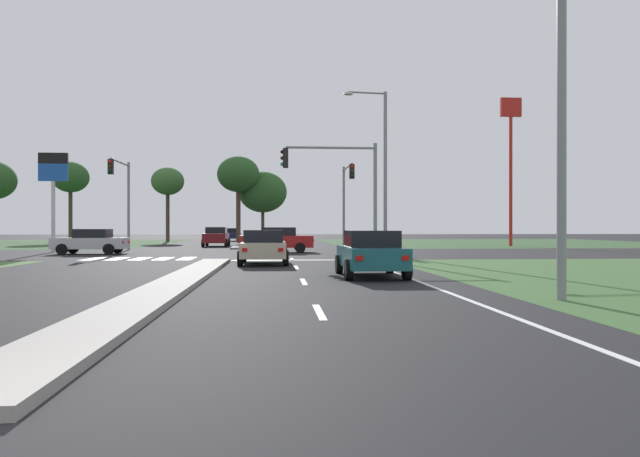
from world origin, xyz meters
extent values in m
plane|color=black|center=(0.00, 30.00, 0.00)|extent=(200.00, 200.00, 0.00)
cube|color=#2D4C28|center=(25.50, 54.50, 0.00)|extent=(35.00, 35.00, 0.01)
cube|color=gray|center=(0.00, 11.00, 0.07)|extent=(1.20, 22.00, 0.14)
cube|color=gray|center=(0.00, 55.00, 0.07)|extent=(1.20, 36.00, 0.14)
cube|color=silver|center=(3.50, 5.89, 0.01)|extent=(0.14, 2.00, 0.01)
cube|color=silver|center=(3.50, 11.89, 0.01)|extent=(0.14, 2.00, 0.01)
cube|color=silver|center=(3.50, 17.89, 0.01)|extent=(0.14, 2.00, 0.01)
cube|color=silver|center=(3.50, 23.89, 0.01)|extent=(0.14, 2.00, 0.01)
cube|color=silver|center=(6.85, 12.00, 0.01)|extent=(0.14, 24.00, 0.01)
cube|color=silver|center=(3.80, 23.00, 0.01)|extent=(6.40, 0.50, 0.01)
cube|color=silver|center=(-6.40, 24.80, 0.01)|extent=(0.70, 2.80, 0.01)
cube|color=silver|center=(-5.25, 24.80, 0.01)|extent=(0.70, 2.80, 0.01)
cube|color=silver|center=(-4.10, 24.80, 0.01)|extent=(0.70, 2.80, 0.01)
cube|color=silver|center=(-2.95, 24.80, 0.01)|extent=(0.70, 2.80, 0.01)
cube|color=silver|center=(-1.80, 24.80, 0.01)|extent=(0.70, 2.80, 0.01)
cube|color=#161E47|center=(-2.35, 62.88, 0.65)|extent=(1.79, 4.26, 0.66)
cube|color=black|center=(-2.35, 63.03, 1.24)|extent=(1.58, 1.96, 0.52)
cube|color=red|center=(-1.67, 65.03, 0.72)|extent=(0.20, 0.04, 0.14)
cube|color=red|center=(-3.04, 65.03, 0.72)|extent=(0.20, 0.04, 0.14)
cylinder|color=black|center=(-1.46, 61.52, 0.32)|extent=(0.22, 0.64, 0.64)
cylinder|color=black|center=(-3.25, 61.52, 0.32)|extent=(0.22, 0.64, 0.64)
cylinder|color=black|center=(-1.46, 64.24, 0.32)|extent=(0.22, 0.64, 0.64)
cylinder|color=black|center=(-3.25, 64.24, 0.32)|extent=(0.22, 0.64, 0.64)
cube|color=#A31919|center=(2.74, 31.76, 0.69)|extent=(4.59, 1.83, 0.75)
cube|color=black|center=(2.89, 31.76, 1.33)|extent=(2.11, 1.61, 0.52)
cube|color=red|center=(5.05, 31.06, 0.77)|extent=(0.04, 0.20, 0.14)
cube|color=red|center=(5.05, 32.45, 0.77)|extent=(0.04, 0.20, 0.14)
cylinder|color=black|center=(1.27, 30.84, 0.32)|extent=(0.64, 0.22, 0.64)
cylinder|color=black|center=(1.27, 32.67, 0.32)|extent=(0.64, 0.22, 0.64)
cylinder|color=black|center=(4.21, 30.84, 0.32)|extent=(0.64, 0.22, 0.64)
cylinder|color=black|center=(4.21, 32.67, 0.32)|extent=(0.64, 0.22, 0.64)
cube|color=maroon|center=(-2.26, 43.93, 0.71)|extent=(1.85, 4.21, 0.77)
cube|color=black|center=(-2.26, 44.08, 1.35)|extent=(1.62, 1.94, 0.52)
cube|color=red|center=(-1.56, 46.06, 0.78)|extent=(0.20, 0.04, 0.14)
cube|color=red|center=(-2.96, 46.06, 0.78)|extent=(0.20, 0.04, 0.14)
cylinder|color=black|center=(-1.34, 42.59, 0.32)|extent=(0.22, 0.64, 0.64)
cylinder|color=black|center=(-3.18, 42.59, 0.32)|extent=(0.22, 0.64, 0.64)
cylinder|color=black|center=(-1.34, 45.28, 0.32)|extent=(0.22, 0.64, 0.64)
cylinder|color=black|center=(-3.18, 45.28, 0.32)|extent=(0.22, 0.64, 0.64)
cube|color=#19565B|center=(5.74, 13.57, 0.64)|extent=(1.76, 4.11, 0.64)
cube|color=black|center=(5.74, 13.42, 1.22)|extent=(1.55, 1.89, 0.52)
cube|color=red|center=(5.07, 11.49, 0.70)|extent=(0.20, 0.04, 0.14)
cube|color=red|center=(6.41, 11.49, 0.70)|extent=(0.20, 0.04, 0.14)
cylinder|color=black|center=(4.86, 14.89, 0.32)|extent=(0.22, 0.64, 0.64)
cylinder|color=black|center=(6.62, 14.89, 0.32)|extent=(0.22, 0.64, 0.64)
cylinder|color=black|center=(4.86, 12.25, 0.32)|extent=(0.22, 0.64, 0.64)
cylinder|color=black|center=(6.62, 12.25, 0.32)|extent=(0.22, 0.64, 0.64)
cube|color=#B7B7BC|center=(-8.28, 30.41, 0.64)|extent=(4.12, 1.85, 0.65)
cube|color=black|center=(-8.13, 30.41, 1.23)|extent=(1.90, 1.62, 0.52)
cube|color=red|center=(-6.20, 29.71, 0.71)|extent=(0.04, 0.20, 0.14)
cube|color=red|center=(-6.20, 31.11, 0.71)|extent=(0.04, 0.20, 0.14)
cylinder|color=black|center=(-9.60, 29.49, 0.32)|extent=(0.64, 0.22, 0.64)
cylinder|color=black|center=(-9.60, 31.33, 0.32)|extent=(0.64, 0.22, 0.64)
cylinder|color=black|center=(-6.96, 29.49, 0.32)|extent=(0.64, 0.22, 0.64)
cylinder|color=black|center=(-6.96, 31.33, 0.32)|extent=(0.64, 0.22, 0.64)
cube|color=#BCAD8E|center=(2.18, 20.21, 0.63)|extent=(1.86, 4.23, 0.63)
cube|color=black|center=(2.18, 20.06, 1.21)|extent=(1.63, 1.95, 0.52)
cube|color=red|center=(1.48, 18.07, 0.70)|extent=(0.20, 0.04, 0.14)
cube|color=red|center=(2.89, 18.07, 0.70)|extent=(0.20, 0.04, 0.14)
cylinder|color=black|center=(1.25, 21.56, 0.32)|extent=(0.22, 0.64, 0.64)
cylinder|color=black|center=(3.11, 21.56, 0.32)|extent=(0.22, 0.64, 0.64)
cylinder|color=black|center=(1.25, 18.85, 0.32)|extent=(0.22, 0.64, 0.64)
cylinder|color=black|center=(3.11, 18.85, 0.32)|extent=(0.22, 0.64, 0.64)
cylinder|color=gray|center=(7.60, 36.60, 2.99)|extent=(0.18, 0.18, 5.97)
cylinder|color=gray|center=(7.60, 34.38, 5.72)|extent=(0.12, 4.43, 0.12)
cube|color=black|center=(7.60, 32.17, 5.20)|extent=(0.32, 0.26, 0.95)
sphere|color=red|center=(7.60, 32.01, 5.50)|extent=(0.20, 0.20, 0.20)
sphere|color=#3A2405|center=(7.60, 32.01, 5.20)|extent=(0.20, 0.20, 0.20)
sphere|color=black|center=(7.60, 32.01, 4.90)|extent=(0.20, 0.20, 0.20)
cylinder|color=gray|center=(7.60, 23.40, 2.87)|extent=(0.18, 0.18, 5.75)
cylinder|color=gray|center=(5.39, 23.40, 5.50)|extent=(4.42, 0.12, 0.12)
cube|color=black|center=(3.18, 23.40, 4.97)|extent=(0.26, 0.32, 0.95)
sphere|color=#360503|center=(3.02, 23.40, 5.27)|extent=(0.20, 0.20, 0.20)
sphere|color=#3A2405|center=(3.02, 23.40, 4.97)|extent=(0.20, 0.20, 0.20)
sphere|color=green|center=(3.02, 23.40, 4.67)|extent=(0.20, 0.20, 0.20)
cylinder|color=gray|center=(-7.60, 36.60, 3.08)|extent=(0.18, 0.18, 6.16)
cylinder|color=gray|center=(-7.60, 34.40, 5.91)|extent=(0.12, 4.40, 0.12)
cube|color=black|center=(-7.60, 32.20, 5.38)|extent=(0.32, 0.26, 0.95)
sphere|color=red|center=(-7.60, 32.04, 5.68)|extent=(0.20, 0.20, 0.20)
sphere|color=#3A2405|center=(-7.60, 32.04, 5.38)|extent=(0.20, 0.20, 0.20)
sphere|color=black|center=(-7.60, 32.04, 5.08)|extent=(0.20, 0.20, 0.20)
cylinder|color=gray|center=(8.85, 7.21, 4.42)|extent=(0.20, 0.20, 8.83)
cylinder|color=gray|center=(8.85, 27.30, 4.61)|extent=(0.20, 0.20, 9.21)
cylinder|color=gray|center=(7.78, 27.18, 9.11)|extent=(2.15, 0.35, 0.10)
ellipsoid|color=#B2B2A8|center=(6.72, 27.05, 9.01)|extent=(0.56, 0.28, 0.20)
cylinder|color=red|center=(22.71, 43.07, 5.52)|extent=(0.28, 0.28, 11.05)
cube|color=red|center=(22.71, 43.07, 11.85)|extent=(1.80, 0.30, 1.60)
torus|color=yellow|center=(22.32, 43.24, 11.85)|extent=(0.96, 0.16, 0.96)
torus|color=yellow|center=(23.11, 43.24, 11.85)|extent=(0.96, 0.16, 0.96)
cylinder|color=silver|center=(-11.46, 33.21, 2.27)|extent=(0.24, 0.24, 4.54)
cube|color=#194CA5|center=(-11.46, 33.21, 5.09)|extent=(1.80, 0.24, 1.10)
cube|color=black|center=(-11.46, 33.21, 5.99)|extent=(1.80, 0.24, 0.70)
cylinder|color=#423323|center=(-19.75, 60.42, 3.01)|extent=(0.42, 0.42, 6.02)
ellipsoid|color=#285123|center=(-19.75, 60.42, 7.11)|extent=(3.94, 3.94, 3.35)
cylinder|color=#423323|center=(-9.31, 60.67, 2.88)|extent=(0.41, 0.41, 5.75)
ellipsoid|color=#38602D|center=(-9.31, 60.67, 6.75)|extent=(3.62, 3.62, 3.08)
cylinder|color=#423323|center=(1.26, 59.93, 2.03)|extent=(0.36, 0.36, 4.06)
ellipsoid|color=#285123|center=(1.26, 59.93, 5.54)|extent=(5.36, 5.36, 4.56)
cylinder|color=#423323|center=(-1.32, 57.94, 3.04)|extent=(0.48, 0.48, 6.08)
ellipsoid|color=#285123|center=(-1.32, 57.94, 7.33)|extent=(4.55, 4.55, 3.87)
camera|label=1|loc=(2.69, -4.82, 1.58)|focal=32.46mm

